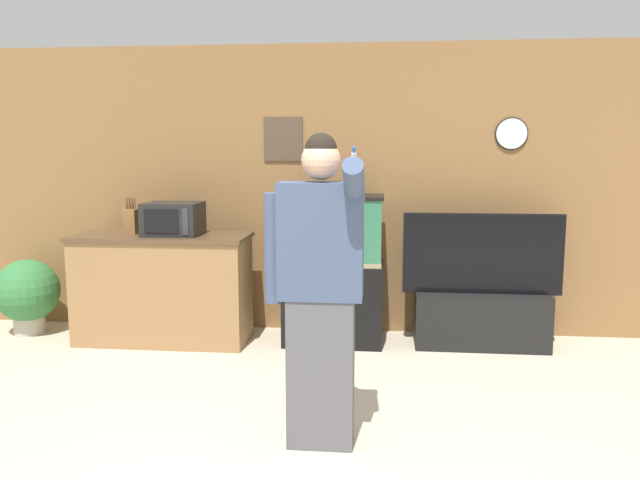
% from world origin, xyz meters
% --- Properties ---
extents(wall_back_paneled, '(10.00, 0.08, 2.60)m').
position_xyz_m(wall_back_paneled, '(0.00, 3.01, 1.30)').
color(wall_back_paneled, olive).
rests_on(wall_back_paneled, ground_plane).
extents(counter_island, '(1.51, 0.60, 0.94)m').
position_xyz_m(counter_island, '(-1.49, 2.49, 0.47)').
color(counter_island, olive).
rests_on(counter_island, ground_plane).
extents(microwave, '(0.47, 0.39, 0.28)m').
position_xyz_m(microwave, '(-1.38, 2.49, 1.08)').
color(microwave, black).
rests_on(microwave, counter_island).
extents(knife_block, '(0.11, 0.10, 0.31)m').
position_xyz_m(knife_block, '(-1.77, 2.53, 1.06)').
color(knife_block, brown).
rests_on(knife_block, counter_island).
extents(aquarium_on_stand, '(0.85, 0.49, 1.29)m').
position_xyz_m(aquarium_on_stand, '(-0.01, 2.61, 0.64)').
color(aquarium_on_stand, black).
rests_on(aquarium_on_stand, ground_plane).
extents(tv_on_stand, '(1.34, 0.40, 1.14)m').
position_xyz_m(tv_on_stand, '(1.25, 2.62, 0.34)').
color(tv_on_stand, black).
rests_on(tv_on_stand, ground_plane).
extents(person_standing, '(0.56, 0.42, 1.76)m').
position_xyz_m(person_standing, '(0.06, 0.70, 0.92)').
color(person_standing, '#515156').
rests_on(person_standing, ground_plane).
extents(potted_plant, '(0.57, 0.57, 0.68)m').
position_xyz_m(potted_plant, '(-2.81, 2.59, 0.38)').
color(potted_plant, '#B2A899').
rests_on(potted_plant, ground_plane).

